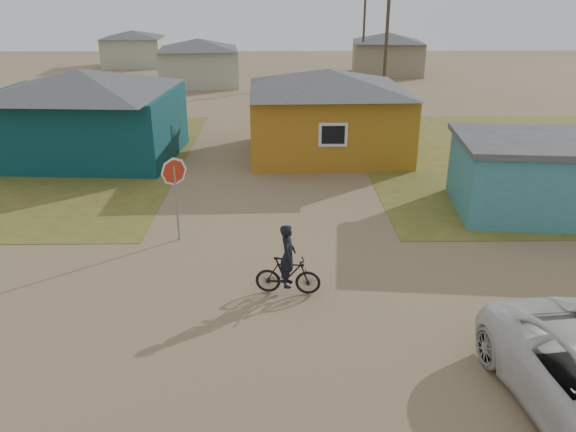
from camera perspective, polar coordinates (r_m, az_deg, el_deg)
The scene contains 11 objects.
ground at distance 13.71m, azimuth -1.96°, elevation -9.83°, with size 120.00×120.00×0.00m, color #8E7351.
house_teal at distance 27.11m, azimuth -20.11°, elevation 9.80°, with size 8.93×7.08×4.00m.
house_yellow at distance 26.25m, azimuth 4.02°, elevation 10.59°, with size 7.72×6.76×3.90m.
shed_turquoise at distance 21.19m, azimuth 24.99°, elevation 3.76°, with size 6.71×4.93×2.60m.
house_pale_west at distance 46.36m, azimuth -9.03°, elevation 15.25°, with size 7.04×6.15×3.60m.
house_beige_east at distance 52.80m, azimuth 10.07°, elevation 16.01°, with size 6.95×6.05×3.60m.
house_pale_north at distance 59.61m, azimuth -15.42°, elevation 16.16°, with size 6.28×5.81×3.40m.
utility_pole_near at distance 34.33m, azimuth 9.93°, elevation 16.67°, with size 1.40×0.20×8.00m.
utility_pole_far at distance 50.24m, azimuth 7.73°, elevation 18.46°, with size 1.40×0.20×8.00m.
stop_sign at distance 17.10m, azimuth -11.44°, elevation 3.55°, with size 0.84×0.29×2.64m.
cyclist at distance 14.20m, azimuth -0.01°, elevation -5.41°, with size 1.71×0.66×1.89m.
Camera 1 is at (0.27, -11.62, 7.27)m, focal length 35.00 mm.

